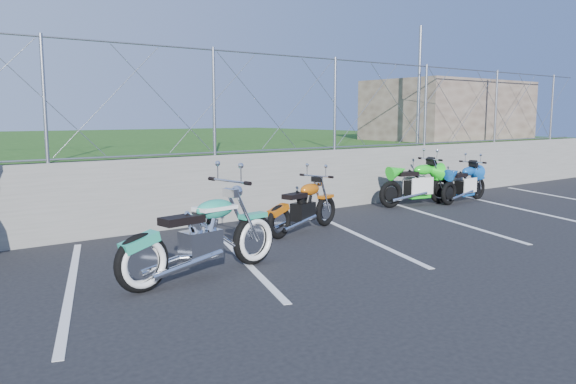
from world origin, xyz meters
TOP-DOWN VIEW (x-y plane):
  - ground at (0.00, 0.00)m, footprint 90.00×90.00m
  - retaining_wall at (0.00, 3.50)m, footprint 30.00×0.22m
  - grass_field at (0.00, 13.50)m, footprint 30.00×20.00m
  - stone_building at (10.50, 5.50)m, footprint 5.00×3.00m
  - chain_link_fence at (0.00, 3.50)m, footprint 28.00×0.03m
  - sign_pole at (7.20, 3.90)m, footprint 0.08×0.08m
  - parking_lines at (1.20, 1.00)m, footprint 18.29×4.31m
  - cruiser_turquoise at (-0.92, 0.36)m, footprint 2.43×0.77m
  - naked_orange at (1.83, 1.80)m, footprint 1.92×0.75m
  - sportbike_green at (5.73, 2.60)m, footprint 2.04×0.73m
  - sportbike_blue at (7.03, 2.26)m, footprint 1.84×0.65m

SIDE VIEW (x-z plane):
  - ground at x=0.00m, z-range 0.00..0.00m
  - parking_lines at x=1.20m, z-range 0.00..0.01m
  - sportbike_blue at x=7.03m, z-range -0.07..0.89m
  - naked_orange at x=1.83m, z-range -0.07..0.91m
  - sportbike_green at x=5.73m, z-range -0.07..0.99m
  - cruiser_turquoise at x=-0.92m, z-range -0.12..1.09m
  - retaining_wall at x=0.00m, z-range 0.00..1.30m
  - grass_field at x=0.00m, z-range 0.00..1.30m
  - stone_building at x=10.50m, z-range 1.30..3.10m
  - chain_link_fence at x=0.00m, z-range 1.30..3.30m
  - sign_pole at x=7.20m, z-range 1.30..4.30m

